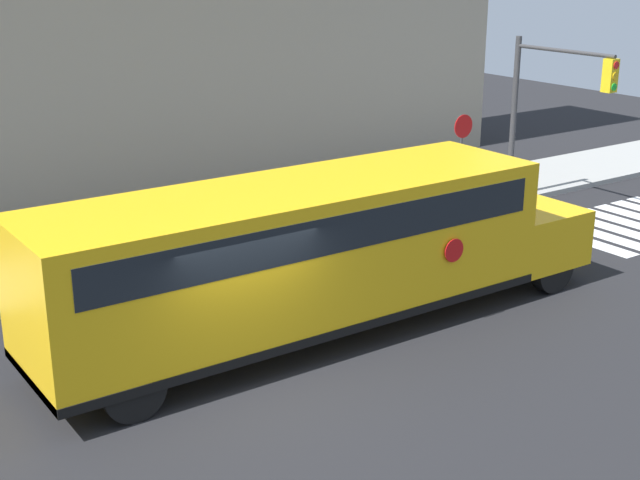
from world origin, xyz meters
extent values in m
plane|color=black|center=(0.00, 0.00, 0.00)|extent=(60.00, 60.00, 0.00)
cube|color=#9E9E99|center=(0.00, 6.50, 0.07)|extent=(44.00, 3.00, 0.15)
cube|color=white|center=(10.48, 2.00, 0.00)|extent=(0.50, 3.20, 0.01)
cube|color=white|center=(11.18, 2.00, 0.00)|extent=(0.50, 3.20, 0.01)
cube|color=white|center=(11.88, 2.00, 0.00)|extent=(0.50, 3.20, 0.01)
cube|color=white|center=(12.58, 2.00, 0.00)|extent=(0.50, 3.20, 0.01)
cube|color=yellow|center=(1.63, 1.10, 1.65)|extent=(9.57, 2.50, 2.40)
cube|color=yellow|center=(7.32, 1.10, 1.03)|extent=(1.82, 2.50, 1.15)
cube|color=black|center=(1.63, 1.10, 0.53)|extent=(9.57, 2.54, 0.16)
cube|color=black|center=(1.63, 1.10, 2.30)|extent=(8.80, 2.53, 0.64)
cylinder|color=red|center=(4.26, -0.19, 1.53)|extent=(0.44, 0.02, 0.44)
cylinder|color=black|center=(7.23, 2.18, 0.50)|extent=(1.00, 0.30, 1.00)
cylinder|color=black|center=(7.23, 0.02, 0.50)|extent=(1.00, 0.30, 1.00)
cylinder|color=black|center=(-1.96, 2.18, 0.50)|extent=(1.00, 0.30, 1.00)
cylinder|color=black|center=(-1.96, 0.02, 0.50)|extent=(1.00, 0.30, 1.00)
cylinder|color=#38383A|center=(10.12, 5.85, 1.12)|extent=(0.07, 0.07, 2.24)
cylinder|color=red|center=(10.12, 5.81, 2.21)|extent=(0.63, 0.03, 0.63)
cylinder|color=#38383A|center=(11.56, 5.37, 2.26)|extent=(0.16, 0.16, 4.53)
cylinder|color=#38383A|center=(11.56, 3.82, 4.28)|extent=(0.10, 3.10, 0.10)
cube|color=yellow|center=(11.56, 2.37, 3.83)|extent=(0.28, 0.28, 0.80)
cylinder|color=red|center=(11.56, 2.22, 4.09)|extent=(0.18, 0.02, 0.18)
cylinder|color=#EAB214|center=(11.56, 2.22, 3.83)|extent=(0.18, 0.02, 0.18)
cylinder|color=green|center=(11.56, 2.22, 3.57)|extent=(0.18, 0.02, 0.18)
camera|label=1|loc=(-6.44, -11.34, 6.77)|focal=50.00mm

